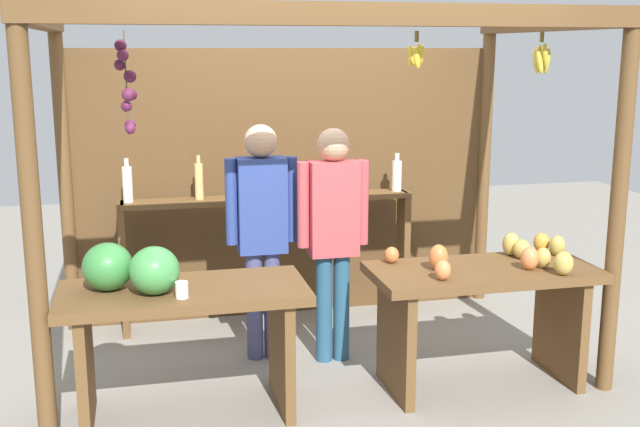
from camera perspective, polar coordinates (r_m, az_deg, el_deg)
The scene contains 7 objects.
ground_plane at distance 5.48m, azimuth -0.45°, elevation -10.33°, with size 12.00×12.00×0.00m, color gray.
market_stall at distance 5.55m, azimuth -1.51°, elevation 4.34°, with size 3.42×1.97×2.32m.
fruit_counter_left at distance 4.48m, azimuth -10.97°, elevation -6.84°, with size 1.39×0.64×1.03m.
fruit_counter_right at distance 4.95m, azimuth 12.01°, elevation -5.83°, with size 1.39×0.66×0.93m.
bottle_shelf_unit at distance 5.86m, azimuth -3.79°, elevation -0.78°, with size 2.20×0.22×1.32m.
vendor_man at distance 5.17m, azimuth -4.28°, elevation -0.56°, with size 0.48×0.22×1.60m.
vendor_woman at distance 5.12m, azimuth 0.96°, elevation -0.80°, with size 0.48×0.21×1.58m.
Camera 1 is at (-1.11, -4.94, 2.08)m, focal length 43.64 mm.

